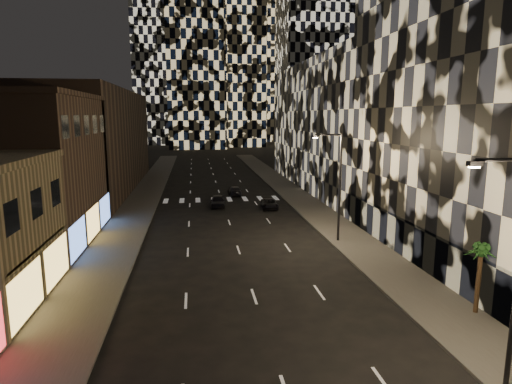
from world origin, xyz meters
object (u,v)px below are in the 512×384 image
object	(u,v)px
streetlight_far	(337,180)
car_dark_rightlane	(269,204)
car_dark_oncoming	(235,191)
car_dark_midlane	(218,201)
palm_tree	(481,256)

from	to	relation	value
streetlight_far	car_dark_rightlane	world-z (taller)	streetlight_far
car_dark_oncoming	car_dark_rightlane	size ratio (longest dim) A/B	1.06
car_dark_midlane	car_dark_rightlane	size ratio (longest dim) A/B	1.04
streetlight_far	car_dark_rightlane	xyz separation A→B (m)	(-3.21, 13.91, -4.82)
car_dark_oncoming	palm_tree	size ratio (longest dim) A/B	1.06
car_dark_midlane	streetlight_far	bearing A→B (deg)	-55.93
car_dark_midlane	car_dark_oncoming	distance (m)	7.66
car_dark_midlane	palm_tree	world-z (taller)	palm_tree
streetlight_far	car_dark_midlane	size ratio (longest dim) A/B	2.23
car_dark_rightlane	car_dark_midlane	bearing A→B (deg)	167.41
car_dark_oncoming	palm_tree	xyz separation A→B (m)	(9.53, -36.81, 2.73)
car_dark_oncoming	palm_tree	distance (m)	38.12
car_dark_rightlane	car_dark_oncoming	bearing A→B (deg)	113.39
car_dark_oncoming	car_dark_rightlane	xyz separation A→B (m)	(3.17, -8.89, -0.06)
car_dark_rightlane	palm_tree	size ratio (longest dim) A/B	1.01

